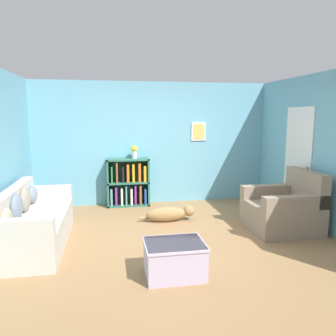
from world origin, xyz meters
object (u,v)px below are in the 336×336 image
at_px(recliner_chair, 285,210).
at_px(dog, 170,214).
at_px(couch, 33,223).
at_px(bookshelf, 128,184).
at_px(coffee_table, 174,258).
at_px(vase, 134,151).

bearing_deg(recliner_chair, dog, 156.42).
distance_m(couch, dog, 2.30).
bearing_deg(couch, bookshelf, 51.78).
bearing_deg(bookshelf, recliner_chair, -38.73).
relative_size(couch, coffee_table, 2.89).
relative_size(bookshelf, recliner_chair, 0.96).
bearing_deg(coffee_table, dog, 81.05).
height_order(coffee_table, dog, coffee_table).
distance_m(dog, vase, 1.65).
distance_m(couch, bookshelf, 2.45).
bearing_deg(dog, vase, 114.22).
bearing_deg(dog, bookshelf, 119.19).
relative_size(dog, vase, 3.77).
height_order(coffee_table, vase, vase).
distance_m(couch, recliner_chair, 3.98).
relative_size(coffee_table, dog, 0.68).
xyz_separation_m(coffee_table, dog, (0.32, 2.02, -0.08)).
xyz_separation_m(recliner_chair, dog, (-1.80, 0.79, -0.21)).
distance_m(couch, coffee_table, 2.27).
relative_size(couch, recliner_chair, 1.94).
height_order(recliner_chair, coffee_table, recliner_chair).
height_order(dog, vase, vase).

